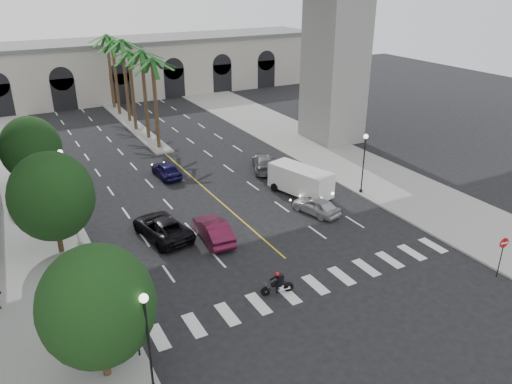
# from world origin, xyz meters

# --- Properties ---
(ground) EXTENTS (140.00, 140.00, 0.00)m
(ground) POSITION_xyz_m (0.00, 0.00, 0.00)
(ground) COLOR black
(ground) RESTS_ON ground
(sidewalk_left) EXTENTS (8.00, 100.00, 0.15)m
(sidewalk_left) POSITION_xyz_m (-15.00, 15.00, 0.07)
(sidewalk_left) COLOR gray
(sidewalk_left) RESTS_ON ground
(sidewalk_right) EXTENTS (8.00, 100.00, 0.15)m
(sidewalk_right) POSITION_xyz_m (15.00, 15.00, 0.07)
(sidewalk_right) COLOR gray
(sidewalk_right) RESTS_ON ground
(median) EXTENTS (2.00, 24.00, 0.20)m
(median) POSITION_xyz_m (0.00, 38.00, 0.10)
(median) COLOR gray
(median) RESTS_ON ground
(pier_building) EXTENTS (71.00, 10.50, 8.50)m
(pier_building) POSITION_xyz_m (0.00, 55.00, 4.27)
(pier_building) COLOR beige
(pier_building) RESTS_ON ground
(palm_a) EXTENTS (3.20, 3.20, 10.30)m
(palm_a) POSITION_xyz_m (0.00, 28.00, 9.10)
(palm_a) COLOR #47331E
(palm_a) RESTS_ON ground
(palm_b) EXTENTS (3.20, 3.20, 10.60)m
(palm_b) POSITION_xyz_m (0.10, 32.00, 9.37)
(palm_b) COLOR #47331E
(palm_b) RESTS_ON ground
(palm_c) EXTENTS (3.20, 3.20, 10.10)m
(palm_c) POSITION_xyz_m (-0.20, 36.00, 8.91)
(palm_c) COLOR #47331E
(palm_c) RESTS_ON ground
(palm_d) EXTENTS (3.20, 3.20, 10.90)m
(palm_d) POSITION_xyz_m (0.15, 40.00, 9.65)
(palm_d) COLOR #47331E
(palm_d) RESTS_ON ground
(palm_e) EXTENTS (3.20, 3.20, 10.40)m
(palm_e) POSITION_xyz_m (-0.10, 44.00, 9.19)
(palm_e) COLOR #47331E
(palm_e) RESTS_ON ground
(palm_f) EXTENTS (3.20, 3.20, 10.70)m
(palm_f) POSITION_xyz_m (0.20, 48.00, 9.46)
(palm_f) COLOR #47331E
(palm_f) RESTS_ON ground
(street_tree_near) EXTENTS (5.20, 5.20, 6.89)m
(street_tree_near) POSITION_xyz_m (-13.00, -3.00, 4.02)
(street_tree_near) COLOR #382616
(street_tree_near) RESTS_ON ground
(street_tree_mid) EXTENTS (5.44, 5.44, 7.21)m
(street_tree_mid) POSITION_xyz_m (-13.00, 10.00, 4.21)
(street_tree_mid) COLOR #382616
(street_tree_mid) RESTS_ON ground
(street_tree_far) EXTENTS (5.04, 5.04, 6.68)m
(street_tree_far) POSITION_xyz_m (-13.00, 22.00, 3.90)
(street_tree_far) COLOR #382616
(street_tree_far) RESTS_ON ground
(lamp_post_left_near) EXTENTS (0.40, 0.40, 5.35)m
(lamp_post_left_near) POSITION_xyz_m (-11.40, -5.00, 3.22)
(lamp_post_left_near) COLOR black
(lamp_post_left_near) RESTS_ON ground
(lamp_post_left_far) EXTENTS (0.40, 0.40, 5.35)m
(lamp_post_left_far) POSITION_xyz_m (-11.40, 16.00, 3.22)
(lamp_post_left_far) COLOR black
(lamp_post_left_far) RESTS_ON ground
(lamp_post_right) EXTENTS (0.40, 0.40, 5.35)m
(lamp_post_right) POSITION_xyz_m (11.40, 8.00, 3.22)
(lamp_post_right) COLOR black
(lamp_post_right) RESTS_ON ground
(traffic_signal_near) EXTENTS (0.25, 0.18, 3.65)m
(traffic_signal_near) POSITION_xyz_m (-11.30, -2.50, 2.51)
(traffic_signal_near) COLOR black
(traffic_signal_near) RESTS_ON ground
(traffic_signal_far) EXTENTS (0.25, 0.18, 3.65)m
(traffic_signal_far) POSITION_xyz_m (-11.30, 1.50, 2.51)
(traffic_signal_far) COLOR black
(traffic_signal_far) RESTS_ON ground
(motorcycle_rider) EXTENTS (2.04, 0.62, 1.48)m
(motorcycle_rider) POSITION_xyz_m (-2.47, -1.16, 0.67)
(motorcycle_rider) COLOR black
(motorcycle_rider) RESTS_ON ground
(car_a) EXTENTS (2.67, 4.33, 1.38)m
(car_a) POSITION_xyz_m (5.72, 6.64, 0.69)
(car_a) COLOR #B4B3B9
(car_a) RESTS_ON ground
(car_b) EXTENTS (2.07, 4.94, 1.59)m
(car_b) POSITION_xyz_m (-3.17, 6.62, 0.79)
(car_b) COLOR #511028
(car_b) RESTS_ON ground
(car_c) EXTENTS (3.45, 6.02, 1.58)m
(car_c) POSITION_xyz_m (-6.21, 8.84, 0.79)
(car_c) COLOR black
(car_c) RESTS_ON ground
(car_d) EXTENTS (3.92, 5.43, 1.46)m
(car_d) POSITION_xyz_m (6.83, 16.95, 0.73)
(car_d) COLOR slate
(car_d) RESTS_ON ground
(car_e) EXTENTS (1.89, 4.37, 1.47)m
(car_e) POSITION_xyz_m (-2.06, 19.72, 0.73)
(car_e) COLOR #120D3D
(car_e) RESTS_ON ground
(cargo_van) EXTENTS (3.58, 6.10, 2.44)m
(cargo_van) POSITION_xyz_m (6.66, 10.29, 1.36)
(cargo_van) COLOR white
(cargo_van) RESTS_ON ground
(pedestrian_a) EXTENTS (0.74, 0.64, 1.70)m
(pedestrian_a) POSITION_xyz_m (-11.50, 4.95, 1.00)
(pedestrian_a) COLOR black
(pedestrian_a) RESTS_ON sidewalk_left
(do_not_enter_sign) EXTENTS (0.67, 0.14, 2.76)m
(do_not_enter_sign) POSITION_xyz_m (10.50, -6.25, 2.01)
(do_not_enter_sign) COLOR black
(do_not_enter_sign) RESTS_ON ground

